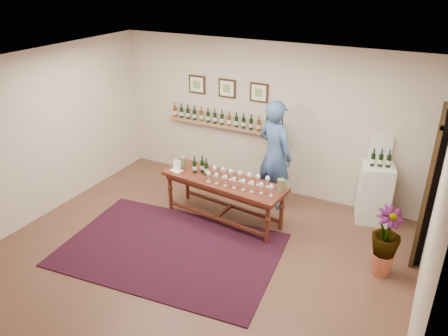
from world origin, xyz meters
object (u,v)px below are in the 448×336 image
at_px(tasting_table, 224,186).
at_px(potted_plant, 385,242).
at_px(person, 275,155).
at_px(display_pedestal, 374,193).

distance_m(tasting_table, potted_plant, 2.66).
bearing_deg(person, potted_plant, 173.18).
distance_m(display_pedestal, potted_plant, 1.48).
height_order(tasting_table, display_pedestal, display_pedestal).
relative_size(potted_plant, person, 0.46).
relative_size(tasting_table, potted_plant, 2.43).
xyz_separation_m(tasting_table, person, (0.55, 0.88, 0.33)).
bearing_deg(potted_plant, person, 151.04).
bearing_deg(tasting_table, display_pedestal, 33.00).
xyz_separation_m(tasting_table, potted_plant, (2.64, -0.28, -0.12)).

